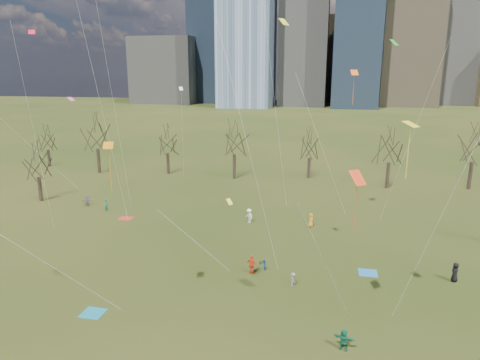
% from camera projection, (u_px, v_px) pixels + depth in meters
% --- Properties ---
extents(ground, '(500.00, 500.00, 0.00)m').
position_uv_depth(ground, '(206.00, 311.00, 31.51)').
color(ground, black).
rests_on(ground, ground).
extents(downtown_skyline, '(212.50, 78.00, 118.00)m').
position_uv_depth(downtown_skyline, '(316.00, 29.00, 222.11)').
color(downtown_skyline, slate).
rests_on(downtown_skyline, ground).
extents(bare_tree_row, '(113.04, 29.80, 9.50)m').
position_uv_depth(bare_tree_row, '(274.00, 146.00, 65.31)').
color(bare_tree_row, black).
rests_on(bare_tree_row, ground).
extents(blanket_teal, '(1.60, 1.50, 0.03)m').
position_uv_depth(blanket_teal, '(93.00, 313.00, 31.18)').
color(blanket_teal, '#176F8C').
rests_on(blanket_teal, ground).
extents(blanket_navy, '(1.60, 1.50, 0.03)m').
position_uv_depth(blanket_navy, '(368.00, 273.00, 37.46)').
color(blanket_navy, '#2468AA').
rests_on(blanket_navy, ground).
extents(blanket_crimson, '(1.60, 1.50, 0.03)m').
position_uv_depth(blanket_crimson, '(126.00, 218.00, 51.40)').
color(blanket_crimson, '#B02F23').
rests_on(blanket_crimson, ground).
extents(person_3, '(0.76, 0.88, 1.18)m').
position_uv_depth(person_3, '(293.00, 279.00, 35.04)').
color(person_3, slate).
rests_on(person_3, ground).
extents(person_4, '(1.08, 0.68, 1.71)m').
position_uv_depth(person_4, '(252.00, 265.00, 37.09)').
color(person_4, red).
rests_on(person_4, ground).
extents(person_5, '(1.43, 0.78, 1.47)m').
position_uv_depth(person_5, '(344.00, 339.00, 26.91)').
color(person_5, '#186E50').
rests_on(person_5, ground).
extents(person_6, '(0.82, 0.97, 1.69)m').
position_uv_depth(person_6, '(455.00, 272.00, 35.73)').
color(person_6, black).
rests_on(person_6, ground).
extents(person_8, '(0.40, 0.51, 1.02)m').
position_uv_depth(person_8, '(264.00, 265.00, 37.79)').
color(person_8, '#23519B').
rests_on(person_8, ground).
extents(person_9, '(1.22, 1.19, 1.68)m').
position_uv_depth(person_9, '(249.00, 216.00, 49.82)').
color(person_9, white).
rests_on(person_9, ground).
extents(person_11, '(1.52, 1.02, 1.57)m').
position_uv_depth(person_11, '(87.00, 201.00, 55.90)').
color(person_11, slate).
rests_on(person_11, ground).
extents(person_12, '(0.55, 0.81, 1.63)m').
position_uv_depth(person_12, '(311.00, 220.00, 48.43)').
color(person_12, orange).
rests_on(person_12, ground).
extents(person_13, '(0.57, 0.69, 1.63)m').
position_uv_depth(person_13, '(107.00, 205.00, 53.81)').
color(person_13, '#186D4D').
rests_on(person_13, ground).
extents(kites_airborne, '(63.59, 45.20, 34.29)m').
position_uv_depth(kites_airborne, '(270.00, 117.00, 38.15)').
color(kites_airborne, orange).
rests_on(kites_airborne, ground).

